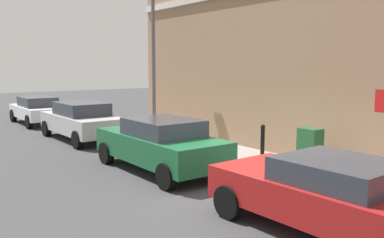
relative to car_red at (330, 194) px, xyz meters
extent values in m
plane|color=#38383A|center=(0.48, 2.36, -0.71)|extent=(80.00, 80.00, 0.00)
cube|color=gray|center=(2.46, 8.36, -0.63)|extent=(2.44, 30.00, 0.15)
cube|color=#937256|center=(6.89, 6.29, 3.93)|extent=(6.42, 11.86, 9.28)
cube|color=maroon|center=(0.00, 0.04, -0.08)|extent=(1.93, 4.26, 0.62)
cube|color=#2D333D|center=(0.00, -0.15, 0.42)|extent=(1.64, 1.90, 0.42)
cylinder|color=black|center=(-0.90, 1.57, -0.39)|extent=(0.24, 0.65, 0.64)
cylinder|color=black|center=(0.81, 1.62, -0.39)|extent=(0.24, 0.65, 0.64)
cube|color=#195933|center=(-0.04, 5.39, -0.04)|extent=(1.79, 4.33, 0.69)
cube|color=#2D333D|center=(-0.04, 5.19, 0.51)|extent=(1.57, 2.01, 0.46)
cylinder|color=black|center=(-0.88, 7.00, -0.39)|extent=(0.22, 0.64, 0.64)
cylinder|color=black|center=(0.80, 7.00, -0.39)|extent=(0.22, 0.64, 0.64)
cylinder|color=black|center=(-0.87, 3.77, -0.39)|extent=(0.22, 0.64, 0.64)
cylinder|color=black|center=(0.81, 3.78, -0.39)|extent=(0.22, 0.64, 0.64)
cube|color=#B7B7BC|center=(0.04, 11.24, -0.06)|extent=(1.82, 4.40, 0.66)
cube|color=#2D333D|center=(0.04, 11.16, 0.51)|extent=(1.57, 2.20, 0.50)
cylinder|color=black|center=(-0.81, 12.86, -0.39)|extent=(0.23, 0.64, 0.64)
cylinder|color=black|center=(0.84, 12.89, -0.39)|extent=(0.23, 0.64, 0.64)
cylinder|color=black|center=(-0.76, 9.59, -0.39)|extent=(0.23, 0.64, 0.64)
cylinder|color=black|center=(0.89, 9.62, -0.39)|extent=(0.23, 0.64, 0.64)
cube|color=silver|center=(-0.05, 16.80, -0.10)|extent=(1.68, 4.07, 0.57)
cube|color=#2D333D|center=(-0.05, 16.61, 0.40)|extent=(1.47, 2.02, 0.49)
cylinder|color=black|center=(-0.83, 18.28, -0.39)|extent=(0.22, 0.64, 0.64)
cylinder|color=black|center=(0.74, 18.28, -0.39)|extent=(0.22, 0.64, 0.64)
cylinder|color=black|center=(-0.84, 15.32, -0.39)|extent=(0.22, 0.64, 0.64)
cylinder|color=black|center=(0.72, 15.32, -0.39)|extent=(0.22, 0.64, 0.64)
cube|color=#1E4C28|center=(2.62, 2.43, 0.02)|extent=(0.40, 0.55, 1.15)
cube|color=#333333|center=(2.62, 2.43, -0.52)|extent=(0.46, 0.61, 0.08)
cylinder|color=black|center=(2.72, 4.16, -0.08)|extent=(0.12, 0.12, 0.95)
sphere|color=black|center=(2.72, 4.16, 0.41)|extent=(0.14, 0.14, 0.14)
cylinder|color=#59595B|center=(2.45, 9.74, 2.19)|extent=(0.14, 0.14, 5.50)
camera|label=1|loc=(-5.90, -3.99, 2.17)|focal=38.26mm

